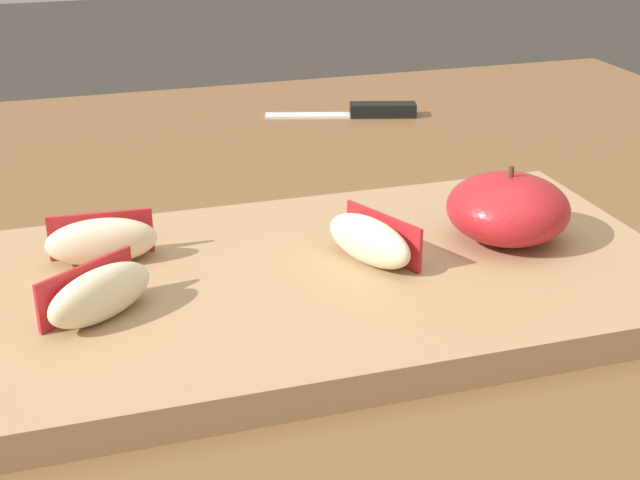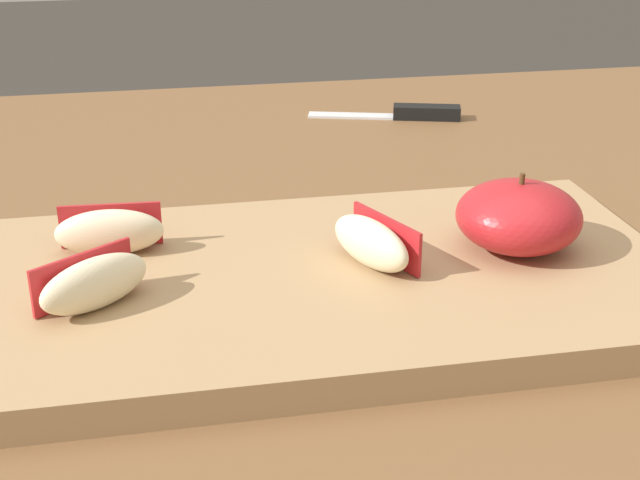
# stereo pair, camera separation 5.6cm
# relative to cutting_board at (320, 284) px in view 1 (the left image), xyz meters

# --- Properties ---
(dining_table) EXTENTS (1.19, 0.96, 0.72)m
(dining_table) POSITION_rel_cutting_board_xyz_m (-0.03, 0.08, -0.11)
(dining_table) COLOR brown
(dining_table) RESTS_ON ground_plane
(cutting_board) EXTENTS (0.45, 0.25, 0.02)m
(cutting_board) POSITION_rel_cutting_board_xyz_m (0.00, 0.00, 0.00)
(cutting_board) COLOR #A37F56
(cutting_board) RESTS_ON dining_table
(apple_half_skin_up) EXTENTS (0.08, 0.08, 0.05)m
(apple_half_skin_up) POSITION_rel_cutting_board_xyz_m (0.13, 0.01, 0.03)
(apple_half_skin_up) COLOR #B21E23
(apple_half_skin_up) RESTS_ON cutting_board
(apple_wedge_near_knife) EXTENTS (0.05, 0.07, 0.03)m
(apple_wedge_near_knife) POSITION_rel_cutting_board_xyz_m (0.03, 0.00, 0.03)
(apple_wedge_near_knife) COLOR beige
(apple_wedge_near_knife) RESTS_ON cutting_board
(apple_wedge_back) EXTENTS (0.07, 0.06, 0.03)m
(apple_wedge_back) POSITION_rel_cutting_board_xyz_m (-0.14, -0.02, 0.03)
(apple_wedge_back) COLOR beige
(apple_wedge_back) RESTS_ON cutting_board
(apple_wedge_left) EXTENTS (0.07, 0.03, 0.03)m
(apple_wedge_left) POSITION_rel_cutting_board_xyz_m (-0.13, 0.05, 0.03)
(apple_wedge_left) COLOR beige
(apple_wedge_left) RESTS_ON cutting_board
(paring_knife) EXTENTS (0.16, 0.06, 0.01)m
(paring_knife) POSITION_rel_cutting_board_xyz_m (0.18, 0.39, -0.00)
(paring_knife) COLOR silver
(paring_knife) RESTS_ON dining_table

